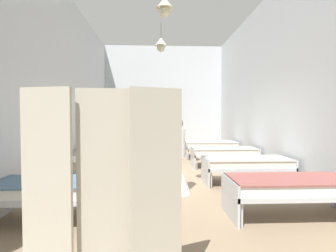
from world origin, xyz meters
name	(u,v)px	position (x,y,z in m)	size (l,w,h in m)	color
ground_plane	(169,176)	(0.00, 0.00, -0.05)	(6.07, 11.54, 0.10)	#8C755B
room_shell	(167,86)	(0.00, 1.20, 2.42)	(5.87, 11.14, 4.83)	silver
bed_left_row_0	(61,190)	(-1.69, -2.85, 0.44)	(1.90, 0.84, 0.57)	#B7BCC1
bed_right_row_0	(292,187)	(1.69, -2.85, 0.44)	(1.90, 0.84, 0.57)	#B7BCC1
bed_left_row_1	(94,165)	(-1.69, -0.95, 0.44)	(1.90, 0.84, 0.57)	#B7BCC1
bed_right_row_1	(247,164)	(1.69, -0.95, 0.44)	(1.90, 0.84, 0.57)	#B7BCC1
bed_left_row_2	(110,153)	(-1.69, 0.95, 0.44)	(1.90, 0.84, 0.57)	#B7BCC1
bed_right_row_2	(224,152)	(1.69, 0.95, 0.44)	(1.90, 0.84, 0.57)	#B7BCC1
bed_left_row_3	(120,146)	(-1.69, 2.85, 0.44)	(1.90, 0.84, 0.57)	#B7BCC1
bed_right_row_3	(211,145)	(1.69, 2.85, 0.44)	(1.90, 0.84, 0.57)	#B7BCC1
nurse_near_aisle	(177,166)	(0.08, -1.63, 0.53)	(0.52, 0.52, 1.49)	white
nurse_mid_aisle	(151,144)	(-0.54, 2.45, 0.53)	(0.52, 0.52, 1.49)	white
potted_plant	(170,137)	(0.17, 2.81, 0.77)	(0.58, 0.58, 1.24)	brown
privacy_screen	(103,197)	(-0.74, -4.51, 0.85)	(1.25, 0.18, 1.70)	#BCB29E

